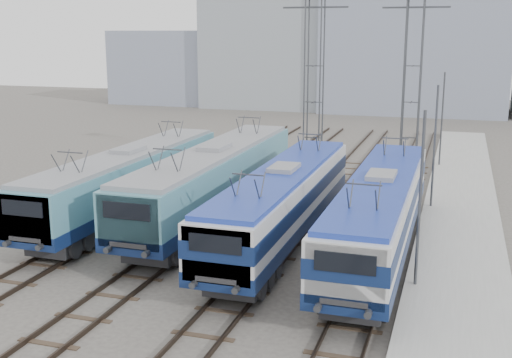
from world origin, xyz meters
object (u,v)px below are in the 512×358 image
object	(u,v)px
mast_front	(420,204)
mast_rear	(442,121)
locomotive_far_left	(128,178)
locomotive_center_right	(283,199)
locomotive_center_left	(213,178)
catenary_tower_west	(314,78)
locomotive_far_right	(380,209)
catenary_tower_east	(412,78)
mast_mid	(434,149)

from	to	relation	value
mast_front	mast_rear	distance (m)	24.00
locomotive_far_left	locomotive_center_right	bearing A→B (deg)	-11.11
locomotive_far_left	locomotive_center_left	size ratio (longest dim) A/B	0.94
catenary_tower_west	mast_rear	size ratio (longest dim) A/B	1.71
locomotive_far_right	catenary_tower_east	xyz separation A→B (m)	(-0.25, 18.66, 4.38)
locomotive_center_left	locomotive_far_right	size ratio (longest dim) A/B	1.06
mast_mid	catenary_tower_east	bearing A→B (deg)	101.86
locomotive_far_left	mast_mid	bearing A→B (deg)	22.72
locomotive_far_left	locomotive_far_right	bearing A→B (deg)	-9.40
locomotive_far_right	mast_mid	xyz separation A→B (m)	(1.85, 8.66, 1.23)
locomotive_far_left	locomotive_far_right	distance (m)	13.68
catenary_tower_east	catenary_tower_west	bearing A→B (deg)	-162.90
locomotive_far_left	locomotive_center_left	distance (m)	4.60
locomotive_center_left	mast_rear	xyz separation A→B (m)	(10.85, 17.48, 1.17)
locomotive_center_right	locomotive_far_right	distance (m)	4.52
locomotive_far_left	mast_mid	world-z (taller)	mast_mid
catenary_tower_west	mast_front	bearing A→B (deg)	-66.73
locomotive_far_left	locomotive_center_right	xyz separation A→B (m)	(9.00, -1.77, 0.03)
catenary_tower_east	mast_mid	size ratio (longest dim) A/B	1.71
mast_mid	mast_rear	bearing A→B (deg)	90.00
locomotive_far_left	mast_rear	world-z (taller)	mast_rear
catenary_tower_west	mast_mid	bearing A→B (deg)	-42.93
locomotive_far_left	catenary_tower_east	bearing A→B (deg)	51.11
catenary_tower_west	catenary_tower_east	bearing A→B (deg)	17.10
locomotive_center_right	mast_rear	distance (m)	21.21
locomotive_far_left	locomotive_center_left	world-z (taller)	locomotive_center_left
catenary_tower_east	mast_front	size ratio (longest dim) A/B	1.71
catenary_tower_east	mast_mid	xyz separation A→B (m)	(2.10, -10.00, -3.14)
locomotive_center_left	mast_front	distance (m)	12.71
locomotive_far_left	mast_rear	bearing A→B (deg)	50.21
locomotive_far_right	mast_rear	distance (m)	20.78
catenary_tower_west	mast_mid	world-z (taller)	catenary_tower_west
locomotive_far_right	mast_rear	size ratio (longest dim) A/B	2.53
locomotive_center_left	mast_front	size ratio (longest dim) A/B	2.68
catenary_tower_west	locomotive_center_left	bearing A→B (deg)	-99.48
locomotive_center_left	catenary_tower_east	distance (m)	18.29
catenary_tower_east	mast_front	distance (m)	22.32
locomotive_far_left	mast_mid	distance (m)	16.69
mast_front	mast_mid	world-z (taller)	same
locomotive_center_right	mast_mid	bearing A→B (deg)	52.23
locomotive_far_right	catenary_tower_west	world-z (taller)	catenary_tower_west
locomotive_far_left	mast_front	bearing A→B (deg)	-19.95
catenary_tower_east	locomotive_center_left	bearing A→B (deg)	-119.48
locomotive_center_right	locomotive_far_left	bearing A→B (deg)	168.89
catenary_tower_east	mast_rear	size ratio (longest dim) A/B	1.71
mast_rear	mast_mid	bearing A→B (deg)	-90.00
mast_rear	catenary_tower_west	bearing A→B (deg)	-155.06
locomotive_center_left	catenary_tower_west	xyz separation A→B (m)	(2.25, 13.48, 4.31)
locomotive_center_left	catenary_tower_west	world-z (taller)	catenary_tower_west
locomotive_center_left	mast_front	bearing A→B (deg)	-31.01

